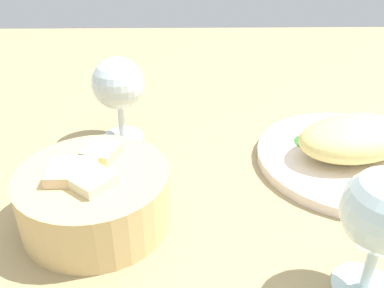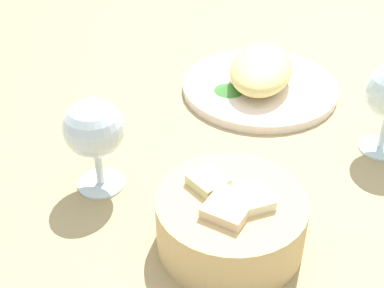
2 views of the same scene
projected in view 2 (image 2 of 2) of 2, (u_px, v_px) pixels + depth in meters
The scene contains 6 objects.
ground_plane at pixel (221, 136), 80.77cm from camera, with size 140.00×140.00×2.00cm, color tan.
plate at pixel (259, 87), 89.34cm from camera, with size 25.92×25.92×1.40cm, color white.
omelette at pixel (261, 69), 87.33cm from camera, with size 16.38×10.17×5.40cm, color #E7D47C.
lettuce_garnish at pixel (229, 87), 86.64cm from camera, with size 4.94×4.94×1.30cm, color #438838.
bread_basket at pixel (230, 220), 59.65cm from camera, with size 16.93×16.93×7.91cm.
wine_glass_near at pixel (94, 131), 65.05cm from camera, with size 7.67×7.67×12.88cm.
Camera 2 is at (58.90, 29.84, 45.74)cm, focal length 49.54 mm.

